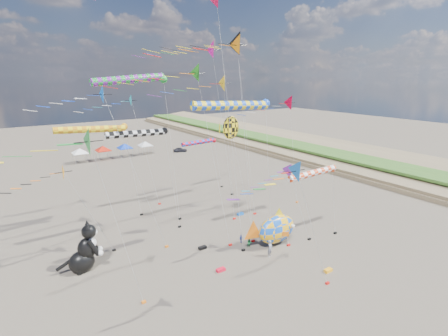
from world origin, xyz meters
name	(u,v)px	position (x,y,z in m)	size (l,w,h in m)	color
ground	(302,288)	(0.00, 0.00, 0.00)	(260.00, 260.00, 0.00)	brown
delta_kite_0	(60,146)	(-17.80, 5.94, 14.16)	(12.66, 2.14, 15.58)	#198420
delta_kite_1	(296,174)	(-2.57, -0.94, 11.41)	(10.12, 1.90, 12.70)	blue
delta_kite_2	(223,48)	(-2.24, 9.58, 21.20)	(11.82, 2.17, 22.63)	orange
delta_kite_3	(209,86)	(0.22, 16.09, 17.54)	(11.36, 2.20, 18.98)	yellow
delta_kite_4	(206,51)	(4.94, 24.36, 21.88)	(14.31, 2.76, 23.52)	#E61194
delta_kite_5	(283,105)	(11.74, 15.91, 14.82)	(11.19, 2.31, 16.27)	#C40129
delta_kite_6	(130,103)	(-5.46, 26.89, 15.15)	(8.93, 1.75, 16.44)	#1BB2C2
delta_kite_8	(291,174)	(4.25, 6.25, 8.63)	(8.65, 1.89, 9.91)	purple
delta_kite_9	(107,98)	(-12.11, 13.95, 16.71)	(10.77, 1.99, 18.04)	blue
delta_kite_10	(236,45)	(3.85, 15.90, 22.10)	(14.04, 3.11, 23.88)	black
delta_kite_11	(67,177)	(-15.93, 16.43, 9.14)	(8.40, 1.82, 10.38)	orange
delta_kite_12	(195,76)	(-4.94, 10.27, 18.60)	(11.46, 1.99, 19.99)	#23851A
windsock_0	(94,129)	(-11.00, 24.43, 12.36)	(9.92, 0.87, 12.84)	orange
windsock_1	(315,173)	(7.24, 5.62, 8.40)	(8.21, 0.76, 8.82)	red
windsock_2	(235,106)	(-1.00, 9.18, 15.80)	(10.45, 0.92, 16.31)	blue
windsock_3	(200,142)	(6.17, 28.59, 8.28)	(7.65, 0.71, 8.69)	red
windsock_4	(140,134)	(-7.74, 17.91, 12.42)	(8.41, 0.79, 12.88)	black
windsock_5	(133,80)	(-7.34, 20.13, 18.20)	(10.12, 0.95, 18.73)	green
angelfish_kite	(230,129)	(1.08, 13.15, 12.83)	(3.74, 3.02, 14.26)	yellow
cat_inflatable	(83,247)	(-15.60, 14.17, 2.54)	(3.76, 1.88, 5.08)	black
fish_inflatable	(276,229)	(3.62, 7.53, 1.96)	(6.70, 3.25, 4.49)	blue
person_adult	(270,248)	(1.38, 5.95, 0.93)	(0.68, 0.45, 1.87)	gray
child_green	(249,243)	(0.76, 8.72, 0.55)	(0.53, 0.41, 1.09)	#228B43
child_blue	(241,238)	(0.72, 10.23, 0.48)	(0.57, 0.24, 0.97)	#263793
kite_bag_0	(221,270)	(-4.61, 6.42, 0.15)	(0.90, 0.44, 0.30)	red
kite_bag_1	(202,248)	(-3.78, 11.38, 0.15)	(0.90, 0.44, 0.30)	black
kite_bag_2	(240,214)	(5.53, 16.85, 0.15)	(0.90, 0.44, 0.30)	blue
kite_bag_3	(328,270)	(4.09, 0.43, 0.15)	(0.90, 0.44, 0.30)	#FFA715
tent_row	(114,145)	(1.50, 60.00, 3.15)	(19.20, 4.20, 3.80)	white
parked_car	(180,150)	(17.30, 58.00, 0.58)	(1.37, 3.40, 1.16)	#26262D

